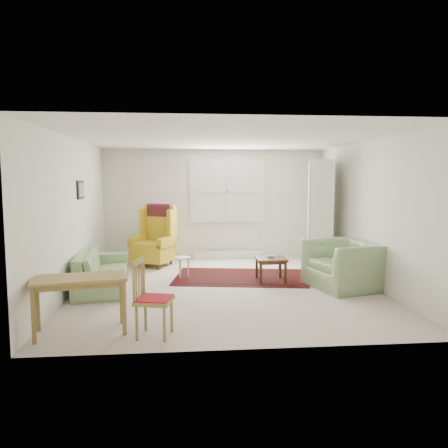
{
  "coord_description": "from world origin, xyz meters",
  "views": [
    {
      "loc": [
        -0.72,
        -7.27,
        1.85
      ],
      "look_at": [
        0.0,
        0.3,
        1.05
      ],
      "focal_mm": 35.0,
      "sensor_mm": 36.0,
      "label": 1
    }
  ],
  "objects": [
    {
      "name": "sofa",
      "position": [
        -2.1,
        0.22,
        0.42
      ],
      "size": [
        1.04,
        2.16,
        0.84
      ],
      "primitive_type": "imported",
      "rotation": [
        0.0,
        0.0,
        1.69
      ],
      "color": "#819F6A",
      "rests_on": "ground"
    },
    {
      "name": "wingback_chair",
      "position": [
        -1.36,
        1.92,
        0.65
      ],
      "size": [
        1.02,
        1.04,
        1.31
      ],
      "primitive_type": null,
      "rotation": [
        0.0,
        0.0,
        -0.44
      ],
      "color": "gold",
      "rests_on": "ground"
    },
    {
      "name": "room",
      "position": [
        0.02,
        0.21,
        1.26
      ],
      "size": [
        5.04,
        5.54,
        2.51
      ],
      "color": "beige",
      "rests_on": "ground"
    },
    {
      "name": "stool",
      "position": [
        -0.73,
        0.75,
        0.2
      ],
      "size": [
        0.32,
        0.32,
        0.4
      ],
      "primitive_type": null,
      "rotation": [
        0.0,
        0.0,
        0.08
      ],
      "color": "white",
      "rests_on": "ground"
    },
    {
      "name": "coffee_table",
      "position": [
        0.85,
        0.35,
        0.21
      ],
      "size": [
        0.53,
        0.53,
        0.43
      ],
      "primitive_type": null,
      "rotation": [
        0.0,
        0.0,
        -0.01
      ],
      "color": "#432914",
      "rests_on": "ground"
    },
    {
      "name": "rug",
      "position": [
        0.34,
        0.7,
        0.01
      ],
      "size": [
        2.63,
        1.92,
        0.02
      ],
      "primitive_type": null,
      "rotation": [
        0.0,
        0.0,
        -0.16
      ],
      "color": "black",
      "rests_on": "ground"
    },
    {
      "name": "desk",
      "position": [
        -1.95,
        -2.05,
        0.34
      ],
      "size": [
        1.17,
        0.75,
        0.68
      ],
      "primitive_type": null,
      "rotation": [
        0.0,
        0.0,
        0.21
      ],
      "color": "olive",
      "rests_on": "ground"
    },
    {
      "name": "desk_chair",
      "position": [
        -1.06,
        -2.26,
        0.46
      ],
      "size": [
        0.48,
        0.48,
        0.92
      ],
      "primitive_type": null,
      "rotation": [
        0.0,
        0.0,
        1.34
      ],
      "color": "olive",
      "rests_on": "ground"
    },
    {
      "name": "cabinet",
      "position": [
        2.1,
        1.45,
        1.11
      ],
      "size": [
        0.68,
        0.98,
        2.22
      ],
      "primitive_type": null,
      "rotation": [
        0.0,
        0.0,
        -0.26
      ],
      "color": "white",
      "rests_on": "ground"
    },
    {
      "name": "armchair",
      "position": [
        2.01,
        -0.22,
        0.47
      ],
      "size": [
        1.33,
        1.44,
        0.94
      ],
      "primitive_type": "imported",
      "rotation": [
        0.0,
        0.0,
        -1.31
      ],
      "color": "#819F6A",
      "rests_on": "ground"
    }
  ]
}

